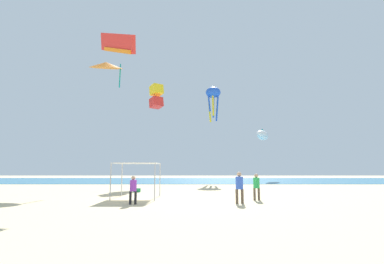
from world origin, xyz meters
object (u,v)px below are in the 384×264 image
person_near_tent (134,187)px  kite_parafoil_red (118,43)px  kite_delta_orange (107,65)px  person_central (240,185)px  canopy_tent (138,165)px  person_leftmost (257,185)px  kite_box_yellow (157,96)px  kite_octopus_blue (214,94)px  cooler_box (138,190)px  kite_inflatable_white (263,135)px

person_near_tent → kite_parafoil_red: size_ratio=0.40×
kite_delta_orange → person_central: bearing=124.8°
canopy_tent → person_leftmost: 7.92m
person_central → kite_box_yellow: kite_box_yellow is taller
kite_parafoil_red → person_central: bearing=1.9°
canopy_tent → kite_delta_orange: size_ratio=0.70×
kite_box_yellow → kite_octopus_blue: kite_octopus_blue is taller
person_near_tent → kite_box_yellow: kite_box_yellow is taller
kite_box_yellow → kite_delta_orange: bearing=-173.8°
cooler_box → kite_box_yellow: bearing=89.5°
kite_parafoil_red → kite_octopus_blue: bearing=101.7°
person_central → kite_parafoil_red: bearing=131.4°
kite_delta_orange → kite_parafoil_red: kite_parafoil_red is taller
canopy_tent → person_near_tent: 3.34m
person_central → kite_box_yellow: (-7.22, 18.23, 9.95)m
person_near_tent → kite_inflatable_white: (14.84, 29.38, 6.39)m
kite_inflatable_white → kite_parafoil_red: size_ratio=1.40×
person_central → kite_box_yellow: 21.99m
person_leftmost → kite_inflatable_white: (7.49, 27.44, 6.35)m
kite_inflatable_white → person_central: bearing=8.7°
person_near_tent → kite_parafoil_red: bearing=103.1°
kite_octopus_blue → person_near_tent: bearing=52.7°
kite_inflatable_white → kite_parafoil_red: (-18.18, -21.77, 5.66)m
canopy_tent → kite_parafoil_red: 12.04m
cooler_box → person_central: bearing=-45.9°
kite_box_yellow → kite_parafoil_red: kite_parafoil_red is taller
person_central → person_near_tent: bearing=172.4°
person_leftmost → kite_delta_orange: 21.97m
person_central → kite_octopus_blue: kite_octopus_blue is taller
person_leftmost → kite_inflatable_white: 29.15m
cooler_box → kite_parafoil_red: 12.96m
cooler_box → kite_parafoil_red: kite_parafoil_red is taller
canopy_tent → kite_inflatable_white: 30.84m
person_near_tent → kite_inflatable_white: 33.53m
person_leftmost → kite_delta_orange: kite_delta_orange is taller
person_near_tent → cooler_box: size_ratio=2.75×
person_near_tent → kite_parafoil_red: kite_parafoil_red is taller
kite_inflatable_white → kite_parafoil_red: 28.92m
kite_box_yellow → kite_parafoil_red: bearing=-137.2°
person_near_tent → kite_inflatable_white: kite_inflatable_white is taller
canopy_tent → kite_box_yellow: kite_box_yellow is taller
person_central → kite_delta_orange: size_ratio=0.44×
kite_box_yellow → kite_inflatable_white: kite_box_yellow is taller
canopy_tent → kite_inflatable_white: bearing=59.9°
canopy_tent → kite_delta_orange: kite_delta_orange is taller
person_central → kite_octopus_blue: size_ratio=0.33×
canopy_tent → person_central: canopy_tent is taller
kite_delta_orange → kite_parafoil_red: bearing=107.8°
kite_delta_orange → kite_box_yellow: bearing=-144.9°
person_near_tent → cooler_box: 7.98m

